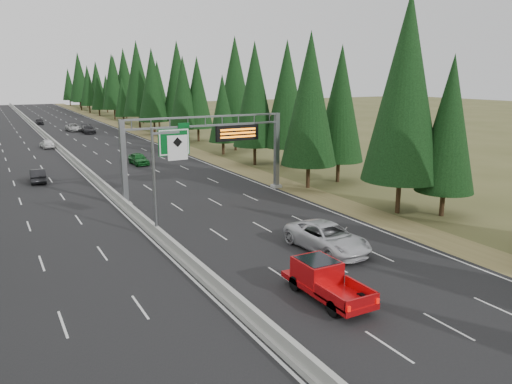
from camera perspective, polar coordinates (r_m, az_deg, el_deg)
road at (r=90.35m, az=-21.97°, el=4.92°), size 32.00×260.00×0.08m
shoulder_right at (r=94.07m, az=-11.13°, el=5.93°), size 3.60×260.00×0.06m
median_barrier at (r=90.31m, az=-21.99°, el=5.16°), size 0.70×260.00×0.85m
sign_gantry at (r=48.35m, az=-5.00°, el=5.59°), size 16.75×0.98×7.80m
hov_sign_pole at (r=36.35m, az=-10.69°, el=1.98°), size 2.80×0.50×8.00m
tree_row_right at (r=83.65m, az=-5.97°, el=11.61°), size 11.98×243.85×18.75m
silver_minivan at (r=34.06m, az=8.16°, el=-5.16°), size 3.44×6.84×1.86m
red_pickup at (r=27.31m, az=7.52°, el=-9.62°), size 2.09×5.85×1.91m
car_ahead_green at (r=67.66m, az=-13.27°, el=3.71°), size 2.00×4.57×1.53m
car_ahead_dkred at (r=76.99m, az=-9.62°, el=4.93°), size 1.61×4.06×1.32m
car_ahead_dkgrey at (r=106.81m, az=-18.63°, el=6.80°), size 2.32×5.53×1.59m
car_ahead_white at (r=112.15m, az=-20.16°, el=6.94°), size 2.79×5.57×1.51m
car_ahead_far at (r=130.21m, az=-23.52°, el=7.42°), size 2.02×4.40×1.46m
car_onc_near at (r=60.09m, az=-23.68°, el=1.74°), size 1.81×4.60×1.49m
car_onc_white at (r=87.58m, az=-22.78°, el=5.12°), size 2.09×4.40×1.45m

